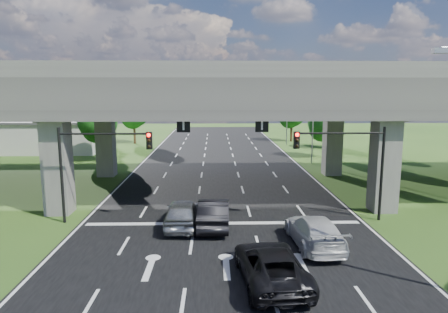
{
  "coord_description": "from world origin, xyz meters",
  "views": [
    {
      "loc": [
        -0.55,
        -20.34,
        8.21
      ],
      "look_at": [
        0.15,
        7.99,
        3.51
      ],
      "focal_mm": 32.0,
      "sensor_mm": 36.0,
      "label": 1
    }
  ],
  "objects_px": {
    "signal_right": "(349,156)",
    "car_silver": "(182,213)",
    "streetlight_far": "(310,112)",
    "car_dark": "(214,212)",
    "signal_left": "(96,157)",
    "streetlight_beyond": "(285,106)",
    "car_trailing": "(271,265)",
    "car_white": "(314,231)"
  },
  "relations": [
    {
      "from": "signal_left",
      "to": "car_silver",
      "type": "height_order",
      "value": "signal_left"
    },
    {
      "from": "streetlight_far",
      "to": "car_silver",
      "type": "distance_m",
      "value": 24.99
    },
    {
      "from": "streetlight_far",
      "to": "signal_right",
      "type": "bearing_deg",
      "value": -96.47
    },
    {
      "from": "car_silver",
      "to": "car_dark",
      "type": "relative_size",
      "value": 0.95
    },
    {
      "from": "car_silver",
      "to": "car_dark",
      "type": "height_order",
      "value": "car_dark"
    },
    {
      "from": "streetlight_far",
      "to": "car_dark",
      "type": "distance_m",
      "value": 24.08
    },
    {
      "from": "car_dark",
      "to": "car_trailing",
      "type": "xyz_separation_m",
      "value": [
        2.46,
        -7.27,
        -0.08
      ]
    },
    {
      "from": "signal_right",
      "to": "streetlight_far",
      "type": "relative_size",
      "value": 0.6
    },
    {
      "from": "signal_left",
      "to": "streetlight_beyond",
      "type": "bearing_deg",
      "value": 63.57
    },
    {
      "from": "car_trailing",
      "to": "streetlight_beyond",
      "type": "bearing_deg",
      "value": -105.79
    },
    {
      "from": "streetlight_beyond",
      "to": "car_silver",
      "type": "xyz_separation_m",
      "value": [
        -12.6,
        -37.0,
        -4.97
      ]
    },
    {
      "from": "car_dark",
      "to": "signal_left",
      "type": "bearing_deg",
      "value": -5.98
    },
    {
      "from": "signal_left",
      "to": "car_white",
      "type": "relative_size",
      "value": 1.09
    },
    {
      "from": "car_dark",
      "to": "car_white",
      "type": "xyz_separation_m",
      "value": [
        5.34,
        -3.22,
        -0.06
      ]
    },
    {
      "from": "car_silver",
      "to": "car_trailing",
      "type": "xyz_separation_m",
      "value": [
        4.37,
        -7.27,
        -0.07
      ]
    },
    {
      "from": "signal_right",
      "to": "car_trailing",
      "type": "distance_m",
      "value": 10.69
    },
    {
      "from": "streetlight_beyond",
      "to": "car_silver",
      "type": "bearing_deg",
      "value": -108.81
    },
    {
      "from": "streetlight_beyond",
      "to": "car_dark",
      "type": "distance_m",
      "value": 38.83
    },
    {
      "from": "signal_right",
      "to": "car_silver",
      "type": "xyz_separation_m",
      "value": [
        -10.33,
        -0.94,
        -3.31
      ]
    },
    {
      "from": "streetlight_beyond",
      "to": "car_silver",
      "type": "height_order",
      "value": "streetlight_beyond"
    },
    {
      "from": "streetlight_beyond",
      "to": "signal_right",
      "type": "bearing_deg",
      "value": -93.61
    },
    {
      "from": "car_silver",
      "to": "car_trailing",
      "type": "bearing_deg",
      "value": 121.27
    },
    {
      "from": "car_white",
      "to": "car_trailing",
      "type": "xyz_separation_m",
      "value": [
        -2.88,
        -4.05,
        -0.02
      ]
    },
    {
      "from": "car_silver",
      "to": "car_white",
      "type": "distance_m",
      "value": 7.93
    },
    {
      "from": "car_dark",
      "to": "signal_right",
      "type": "bearing_deg",
      "value": -172.16
    },
    {
      "from": "signal_right",
      "to": "car_dark",
      "type": "height_order",
      "value": "signal_right"
    },
    {
      "from": "car_silver",
      "to": "car_dark",
      "type": "xyz_separation_m",
      "value": [
        1.91,
        0.0,
        0.01
      ]
    },
    {
      "from": "signal_right",
      "to": "car_dark",
      "type": "distance_m",
      "value": 9.09
    },
    {
      "from": "signal_left",
      "to": "streetlight_far",
      "type": "xyz_separation_m",
      "value": [
        17.92,
        20.06,
        1.66
      ]
    },
    {
      "from": "car_dark",
      "to": "car_trailing",
      "type": "bearing_deg",
      "value": 110.18
    },
    {
      "from": "signal_right",
      "to": "signal_left",
      "type": "xyz_separation_m",
      "value": [
        -15.65,
        0.0,
        0.0
      ]
    },
    {
      "from": "streetlight_far",
      "to": "car_silver",
      "type": "bearing_deg",
      "value": -120.97
    },
    {
      "from": "streetlight_far",
      "to": "streetlight_beyond",
      "type": "height_order",
      "value": "same"
    },
    {
      "from": "signal_right",
      "to": "car_silver",
      "type": "relative_size",
      "value": 1.21
    },
    {
      "from": "signal_left",
      "to": "car_trailing",
      "type": "relative_size",
      "value": 1.07
    },
    {
      "from": "car_white",
      "to": "car_trailing",
      "type": "bearing_deg",
      "value": 51.59
    },
    {
      "from": "streetlight_far",
      "to": "car_silver",
      "type": "xyz_separation_m",
      "value": [
        -12.6,
        -21.0,
        -4.97
      ]
    },
    {
      "from": "streetlight_beyond",
      "to": "car_trailing",
      "type": "relative_size",
      "value": 1.78
    },
    {
      "from": "streetlight_beyond",
      "to": "car_white",
      "type": "xyz_separation_m",
      "value": [
        -5.35,
        -40.22,
        -5.02
      ]
    },
    {
      "from": "car_white",
      "to": "car_trailing",
      "type": "height_order",
      "value": "car_white"
    },
    {
      "from": "streetlight_far",
      "to": "car_dark",
      "type": "height_order",
      "value": "streetlight_far"
    },
    {
      "from": "streetlight_beyond",
      "to": "car_silver",
      "type": "relative_size",
      "value": 2.02
    }
  ]
}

